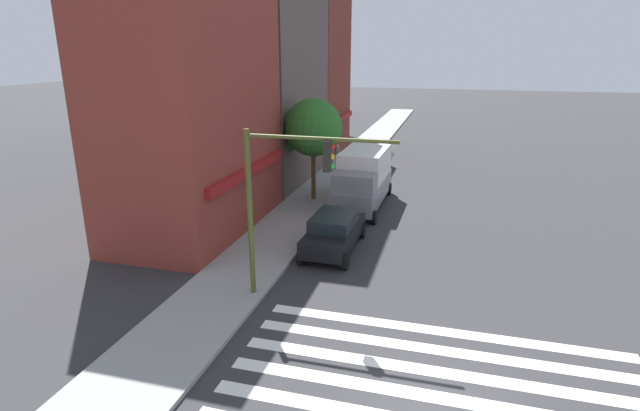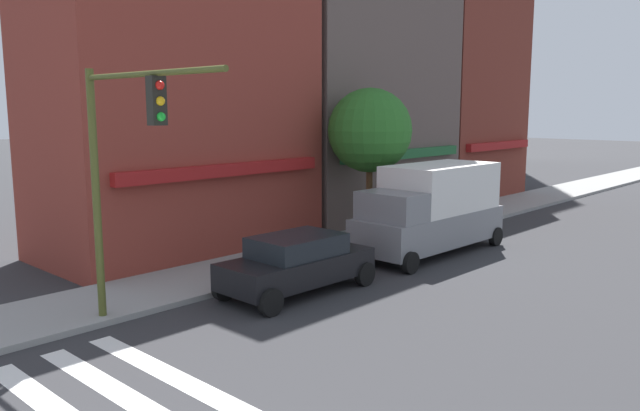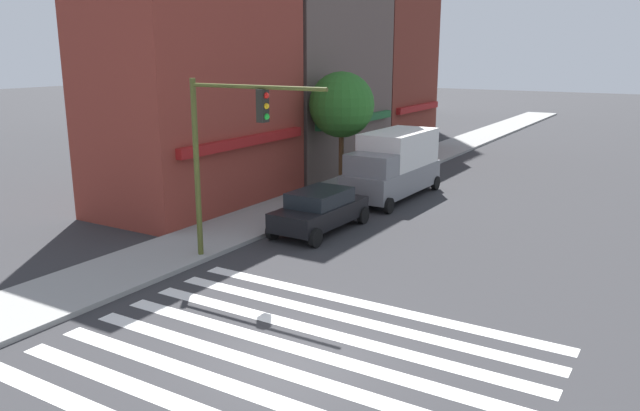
{
  "view_description": "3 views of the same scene",
  "coord_description": "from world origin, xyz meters",
  "px_view_note": "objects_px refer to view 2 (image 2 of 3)",
  "views": [
    {
      "loc": [
        -10.19,
        0.02,
        8.25
      ],
      "look_at": [
        4.25,
        4.0,
        3.5
      ],
      "focal_mm": 28.0,
      "sensor_mm": 36.0,
      "label": 1
    },
    {
      "loc": [
        -2.52,
        -6.93,
        4.95
      ],
      "look_at": [
        11.3,
        6.0,
        2.0
      ],
      "focal_mm": 35.0,
      "sensor_mm": 36.0,
      "label": 2
    },
    {
      "loc": [
        -10.37,
        -7.06,
        6.64
      ],
      "look_at": [
        9.0,
        4.7,
        1.0
      ],
      "focal_mm": 35.0,
      "sensor_mm": 36.0,
      "label": 3
    }
  ],
  "objects_px": {
    "box_truck_grey": "(431,208)",
    "street_tree": "(370,131)",
    "traffic_signal": "(120,153)",
    "sedan_black": "(297,263)",
    "pedestrian_grey_coat": "(460,193)"
  },
  "relations": [
    {
      "from": "box_truck_grey",
      "to": "street_tree",
      "type": "xyz_separation_m",
      "value": [
        0.08,
        2.8,
        2.55
      ]
    },
    {
      "from": "traffic_signal",
      "to": "sedan_black",
      "type": "relative_size",
      "value": 1.31
    },
    {
      "from": "box_truck_grey",
      "to": "street_tree",
      "type": "distance_m",
      "value": 3.79
    },
    {
      "from": "pedestrian_grey_coat",
      "to": "street_tree",
      "type": "bearing_deg",
      "value": 26.18
    },
    {
      "from": "sedan_black",
      "to": "street_tree",
      "type": "xyz_separation_m",
      "value": [
        6.59,
        2.8,
        3.3
      ]
    },
    {
      "from": "sedan_black",
      "to": "pedestrian_grey_coat",
      "type": "bearing_deg",
      "value": 14.06
    },
    {
      "from": "sedan_black",
      "to": "box_truck_grey",
      "type": "distance_m",
      "value": 6.55
    },
    {
      "from": "sedan_black",
      "to": "box_truck_grey",
      "type": "relative_size",
      "value": 0.71
    },
    {
      "from": "box_truck_grey",
      "to": "street_tree",
      "type": "relative_size",
      "value": 1.12
    },
    {
      "from": "traffic_signal",
      "to": "sedan_black",
      "type": "xyz_separation_m",
      "value": [
        4.75,
        -0.53,
        -3.18
      ]
    },
    {
      "from": "traffic_signal",
      "to": "pedestrian_grey_coat",
      "type": "distance_m",
      "value": 18.93
    },
    {
      "from": "street_tree",
      "to": "pedestrian_grey_coat",
      "type": "bearing_deg",
      "value": 2.93
    },
    {
      "from": "box_truck_grey",
      "to": "pedestrian_grey_coat",
      "type": "xyz_separation_m",
      "value": [
        7.25,
        3.17,
        -0.51
      ]
    },
    {
      "from": "pedestrian_grey_coat",
      "to": "street_tree",
      "type": "distance_m",
      "value": 7.81
    },
    {
      "from": "sedan_black",
      "to": "pedestrian_grey_coat",
      "type": "height_order",
      "value": "pedestrian_grey_coat"
    }
  ]
}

